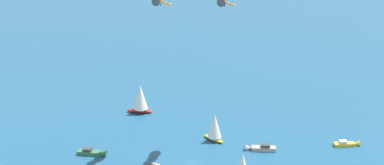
# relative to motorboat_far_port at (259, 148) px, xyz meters

# --- Properties ---
(ground_plane) EXTENTS (2000.00, 2000.00, 0.00)m
(ground_plane) POSITION_rel_motorboat_far_port_xyz_m (0.80, 23.53, -0.76)
(ground_plane) COLOR #1E517A
(motorboat_far_port) EXTENTS (6.90, 9.67, 2.81)m
(motorboat_far_port) POSITION_rel_motorboat_far_port_xyz_m (0.00, 0.00, 0.00)
(motorboat_far_port) COLOR #9E9993
(motorboat_far_port) RESTS_ON ground_plane
(sailboat_inshore) EXTENTS (7.79, 9.79, 12.69)m
(sailboat_inshore) POSITION_rel_motorboat_far_port_xyz_m (45.93, 24.12, 5.04)
(sailboat_inshore) COLOR #B21E1E
(sailboat_inshore) RESTS_ON ground_plane
(motorboat_offshore) EXTENTS (4.96, 8.69, 2.46)m
(motorboat_offshore) POSITION_rel_motorboat_far_port_xyz_m (-9.66, -28.16, -0.10)
(motorboat_offshore) COLOR gold
(motorboat_offshore) RESTS_ON ground_plane
(motorboat_ahead) EXTENTS (7.32, 9.25, 2.76)m
(motorboat_ahead) POSITION_rel_motorboat_far_port_xyz_m (19.82, 49.49, -0.01)
(motorboat_ahead) COLOR #33704C
(motorboat_ahead) RESTS_ON ground_plane
(sailboat_mid_cluster) EXTENTS (8.64, 5.86, 10.76)m
(sailboat_mid_cluster) POSITION_rel_motorboat_far_port_xyz_m (12.55, 9.92, 4.15)
(sailboat_mid_cluster) COLOR gold
(sailboat_mid_cluster) RESTS_ON ground_plane
(biplane_lead) EXTENTS (6.86, 6.64, 3.79)m
(biplane_lead) POSITION_rel_motorboat_far_port_xyz_m (-4.62, 17.04, 50.33)
(biplane_lead) COLOR orange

